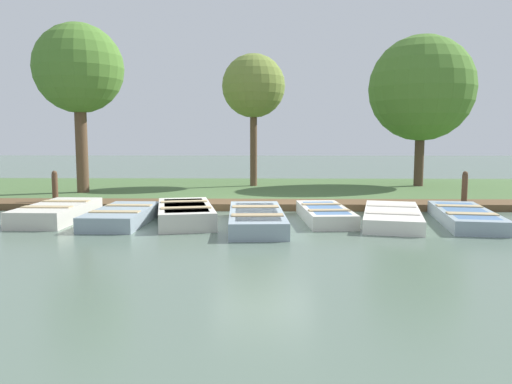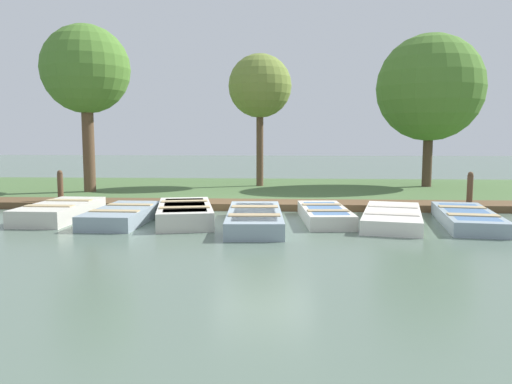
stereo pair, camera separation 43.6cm
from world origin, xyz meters
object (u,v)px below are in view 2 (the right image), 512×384
rowboat_4 (325,214)px  mooring_post_near (60,188)px  rowboat_3 (255,218)px  park_tree_far_left (86,71)px  rowboat_0 (60,211)px  rowboat_5 (392,217)px  mooring_post_far (470,191)px  rowboat_2 (185,213)px  park_tree_left (260,87)px  rowboat_6 (467,217)px  rowboat_1 (123,215)px  park_tree_center (430,88)px

rowboat_4 → mooring_post_near: bearing=-109.4°
rowboat_3 → rowboat_4: rowboat_3 is taller
mooring_post_near → park_tree_far_left: (-2.31, -0.07, 3.54)m
rowboat_4 → rowboat_0: bearing=-93.5°
rowboat_3 → rowboat_5: rowboat_3 is taller
rowboat_0 → rowboat_4: (-0.05, 6.33, -0.03)m
rowboat_5 → mooring_post_far: bearing=144.5°
rowboat_4 → rowboat_5: size_ratio=0.81×
rowboat_4 → mooring_post_near: 7.52m
rowboat_2 → rowboat_5: (0.01, 4.78, -0.05)m
park_tree_far_left → park_tree_left: size_ratio=1.12×
rowboat_2 → rowboat_6: rowboat_2 is taller
rowboat_1 → mooring_post_near: size_ratio=2.62×
park_tree_far_left → rowboat_1: bearing=29.2°
rowboat_5 → rowboat_6: 1.66m
rowboat_4 → park_tree_center: size_ratio=0.49×
rowboat_5 → park_tree_far_left: bearing=-104.3°
rowboat_1 → rowboat_3: size_ratio=0.81×
rowboat_6 → park_tree_far_left: bearing=-104.8°
park_tree_left → rowboat_2: bearing=-11.9°
rowboat_2 → rowboat_4: rowboat_2 is taller
mooring_post_near → rowboat_4: bearing=74.6°
mooring_post_near → rowboat_1: bearing=47.0°
mooring_post_near → park_tree_center: bearing=112.0°
rowboat_5 → park_tree_left: bearing=-140.8°
rowboat_3 → mooring_post_near: 6.28m
rowboat_5 → park_tree_far_left: (-4.55, -8.82, 3.91)m
rowboat_0 → mooring_post_far: (-2.04, 10.37, 0.32)m
mooring_post_near → mooring_post_far: 11.28m
rowboat_0 → rowboat_3: 4.78m
rowboat_6 → mooring_post_near: 10.66m
rowboat_1 → rowboat_3: bearing=84.5°
rowboat_0 → mooring_post_near: bearing=-154.6°
rowboat_3 → park_tree_far_left: size_ratio=0.61×
rowboat_2 → rowboat_3: size_ratio=0.90×
rowboat_1 → park_tree_far_left: bearing=-149.5°
rowboat_1 → park_tree_center: bearing=129.6°
rowboat_6 → park_tree_center: size_ratio=0.61×
rowboat_4 → park_tree_left: (-6.54, -1.83, 3.58)m
mooring_post_far → rowboat_0: bearing=-78.9°
park_tree_left → rowboat_0: bearing=-34.3°
rowboat_0 → rowboat_3: (0.71, 4.73, -0.02)m
rowboat_5 → rowboat_6: (0.02, 1.66, -0.00)m
rowboat_5 → park_tree_center: (-6.86, 2.68, 3.52)m
park_tree_far_left → park_tree_center: size_ratio=0.99×
rowboat_6 → park_tree_far_left: (-4.57, -10.48, 3.91)m
mooring_post_near → park_tree_left: bearing=130.1°
rowboat_1 → park_tree_center: park_tree_center is taller
park_tree_center → rowboat_5: bearing=-21.3°
rowboat_2 → rowboat_4: 3.27m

